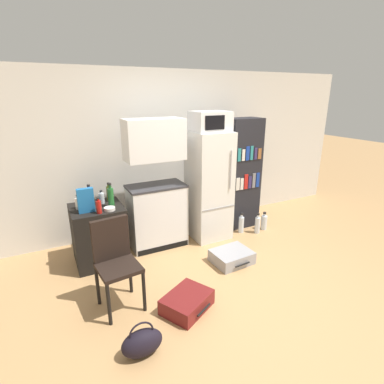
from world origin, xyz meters
TOP-DOWN VIEW (x-y plane):
  - ground_plane at (0.00, 0.00)m, footprint 24.00×24.00m
  - wall_back at (0.20, 2.00)m, footprint 6.40×0.10m
  - side_table at (-1.39, 1.29)m, footprint 0.64×0.61m
  - kitchen_hutch at (-0.55, 1.38)m, footprint 0.81×0.45m
  - refrigerator at (0.27, 1.31)m, footprint 0.56×0.60m
  - microwave at (0.27, 1.31)m, footprint 0.52×0.43m
  - bookshelf at (0.95, 1.42)m, footprint 0.55×0.36m
  - bottle_blue_soda at (-1.44, 1.41)m, footprint 0.07×0.07m
  - bottle_ketchup_red at (-1.39, 1.06)m, footprint 0.06×0.06m
  - bottle_clear_short at (-1.30, 1.39)m, footprint 0.07×0.07m
  - bottle_green_tall at (-1.21, 1.21)m, footprint 0.07×0.07m
  - bottle_milk_white at (-1.59, 1.33)m, footprint 0.08×0.08m
  - bottle_olive_oil at (-1.18, 1.47)m, footprint 0.06×0.06m
  - bowl at (-1.26, 1.10)m, footprint 0.14×0.14m
  - cereal_box at (-1.52, 1.17)m, footprint 0.19×0.07m
  - chair at (-1.39, 0.34)m, footprint 0.44×0.45m
  - suitcase_large_flat at (0.15, 0.46)m, footprint 0.52×0.46m
  - suitcase_small_flat at (-0.78, -0.09)m, footprint 0.61×0.56m
  - handbag at (-1.38, -0.43)m, footprint 0.36×0.20m
  - water_bottle_front at (1.01, 1.02)m, footprint 0.08×0.08m
  - water_bottle_middle at (0.79, 1.15)m, footprint 0.08×0.08m
  - water_bottle_back at (1.20, 1.08)m, footprint 0.10×0.10m

SIDE VIEW (x-z plane):
  - ground_plane at x=0.00m, z-range 0.00..0.00m
  - suitcase_large_flat at x=0.15m, z-range 0.00..0.16m
  - suitcase_small_flat at x=-0.78m, z-range 0.00..0.17m
  - handbag at x=-1.38m, z-range -0.04..0.29m
  - water_bottle_back at x=1.20m, z-range -0.02..0.28m
  - water_bottle_middle at x=0.79m, z-range -0.03..0.31m
  - water_bottle_front at x=1.01m, z-range -0.03..0.31m
  - side_table at x=-1.39m, z-range 0.00..0.77m
  - chair at x=-1.39m, z-range 0.09..1.04m
  - bowl at x=-1.26m, z-range 0.77..0.81m
  - refrigerator at x=0.27m, z-range 0.00..1.63m
  - kitchen_hutch at x=-0.55m, z-range -0.09..1.75m
  - bottle_clear_short at x=-1.30m, z-range 0.75..0.93m
  - bottle_milk_white at x=-1.59m, z-range 0.75..0.94m
  - bottle_ketchup_red at x=-1.39m, z-range 0.75..0.95m
  - bottle_olive_oil at x=-1.18m, z-range 0.75..1.00m
  - bottle_blue_soda at x=-1.44m, z-range 0.75..1.02m
  - bookshelf at x=0.95m, z-range 0.00..1.78m
  - bottle_green_tall at x=-1.21m, z-range 0.74..1.06m
  - cereal_box at x=-1.52m, z-range 0.77..1.07m
  - wall_back at x=0.20m, z-range 0.00..2.50m
  - microwave at x=0.27m, z-range 1.63..1.91m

